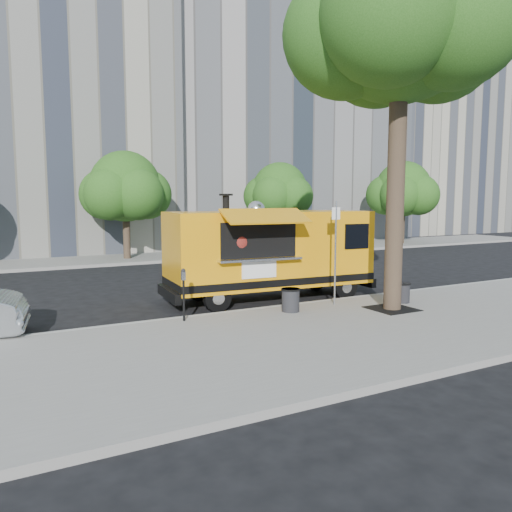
% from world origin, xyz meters
% --- Properties ---
extents(ground, '(120.00, 120.00, 0.00)m').
position_xyz_m(ground, '(0.00, 0.00, 0.00)').
color(ground, black).
rests_on(ground, ground).
extents(sidewalk, '(60.00, 6.00, 0.15)m').
position_xyz_m(sidewalk, '(0.00, -4.00, 0.07)').
color(sidewalk, gray).
rests_on(sidewalk, ground).
extents(curb, '(60.00, 0.14, 0.16)m').
position_xyz_m(curb, '(0.00, -0.93, 0.07)').
color(curb, '#999993').
rests_on(curb, ground).
extents(far_sidewalk, '(60.00, 5.00, 0.15)m').
position_xyz_m(far_sidewalk, '(0.00, 13.50, 0.07)').
color(far_sidewalk, gray).
rests_on(far_sidewalk, ground).
extents(building_mid, '(20.00, 14.00, 20.00)m').
position_xyz_m(building_mid, '(12.00, 23.00, 10.00)').
color(building_mid, gray).
rests_on(building_mid, ground).
extents(building_right, '(16.00, 12.00, 16.00)m').
position_xyz_m(building_right, '(30.00, 24.00, 8.00)').
color(building_right, '#ADA690').
rests_on(building_right, ground).
extents(street_tree, '(4.68, 4.68, 10.27)m').
position_xyz_m(street_tree, '(2.60, -2.80, 8.01)').
color(street_tree, '#33261C').
rests_on(street_tree, sidewalk).
extents(tree_well, '(1.20, 1.20, 0.02)m').
position_xyz_m(tree_well, '(2.60, -2.80, 0.15)').
color(tree_well, black).
rests_on(tree_well, sidewalk).
extents(far_tree_b, '(3.60, 3.60, 5.50)m').
position_xyz_m(far_tree_b, '(-1.00, 12.70, 3.83)').
color(far_tree_b, '#33261C').
rests_on(far_tree_b, far_sidewalk).
extents(far_tree_c, '(3.24, 3.24, 5.21)m').
position_xyz_m(far_tree_c, '(8.00, 12.40, 3.72)').
color(far_tree_c, '#33261C').
rests_on(far_tree_c, far_sidewalk).
extents(far_tree_d, '(3.78, 3.78, 5.64)m').
position_xyz_m(far_tree_d, '(18.00, 12.60, 3.89)').
color(far_tree_d, '#33261C').
rests_on(far_tree_d, far_sidewalk).
extents(sign_post, '(0.28, 0.06, 3.00)m').
position_xyz_m(sign_post, '(1.55, -1.55, 1.85)').
color(sign_post, silver).
rests_on(sign_post, sidewalk).
extents(parking_meter, '(0.11, 0.11, 1.33)m').
position_xyz_m(parking_meter, '(-3.00, -1.35, 0.98)').
color(parking_meter, black).
rests_on(parking_meter, sidewalk).
extents(food_truck, '(6.90, 3.35, 3.34)m').
position_xyz_m(food_truck, '(0.58, 0.57, 1.57)').
color(food_truck, '#F89F0C').
rests_on(food_truck, ground).
extents(trash_bin_left, '(0.53, 0.53, 0.63)m').
position_xyz_m(trash_bin_left, '(-0.06, -1.72, 0.49)').
color(trash_bin_left, black).
rests_on(trash_bin_left, sidewalk).
extents(trash_bin_right, '(0.49, 0.49, 0.59)m').
position_xyz_m(trash_bin_right, '(3.50, -2.26, 0.46)').
color(trash_bin_right, black).
rests_on(trash_bin_right, sidewalk).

